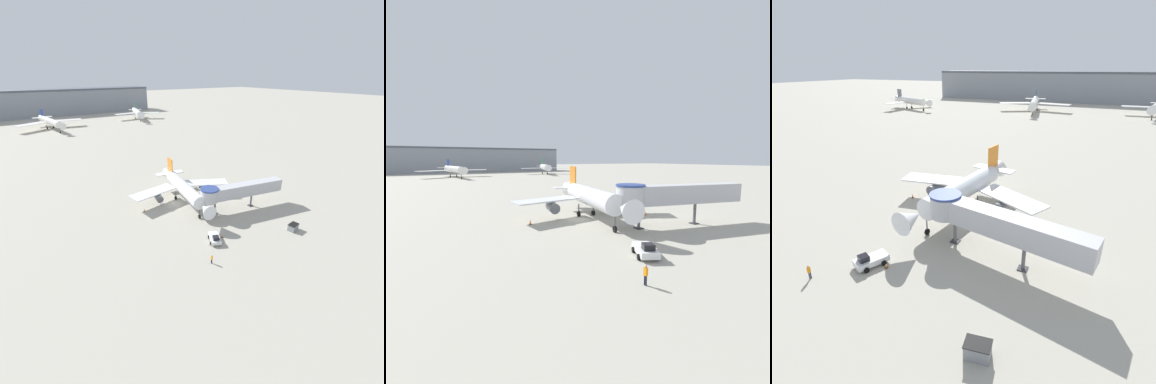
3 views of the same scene
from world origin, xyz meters
TOP-DOWN VIEW (x-y plane):
  - ground_plane at (0.00, 0.00)m, footprint 800.00×800.00m
  - main_airplane at (2.45, 0.15)m, footprint 25.86×25.66m
  - jet_bridge at (10.51, -10.15)m, footprint 20.52×7.08m
  - pushback_tug_white at (-1.42, -17.59)m, footprint 3.33×4.21m
  - traffic_cone_near_nose at (0.52, -17.28)m, footprint 0.37×0.37m
  - traffic_cone_port_wing at (-7.83, 0.63)m, footprint 0.44×0.44m
  - traffic_cone_starboard_wing at (12.34, -2.87)m, footprint 0.44×0.44m
  - ground_crew_marshaller at (-5.76, -22.21)m, footprint 0.22×0.33m
  - background_jet_green_tail at (41.47, 121.63)m, footprint 29.70×29.49m
  - background_jet_blue_tail at (-12.48, 117.17)m, footprint 35.68×37.13m
  - terminal_building at (-11.10, 175.00)m, footprint 159.40×20.78m

SIDE VIEW (x-z plane):
  - ground_plane at x=0.00m, z-range 0.00..0.00m
  - traffic_cone_near_nose at x=0.52m, z-range -0.02..0.61m
  - traffic_cone_starboard_wing at x=12.34m, z-range -0.02..0.71m
  - traffic_cone_port_wing at x=-7.83m, z-range -0.02..0.72m
  - pushback_tug_white at x=-1.42m, z-range -0.10..1.50m
  - ground_crew_marshaller at x=-5.76m, z-range 0.13..1.82m
  - main_airplane at x=2.45m, z-range -0.62..7.88m
  - background_jet_blue_tail at x=-12.48m, z-range -0.59..9.29m
  - background_jet_green_tail at x=41.47m, z-range -0.62..9.73m
  - jet_bridge at x=10.51m, z-range 1.54..8.00m
  - terminal_building at x=-11.10m, z-range 0.01..18.28m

